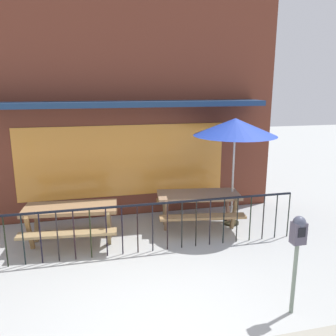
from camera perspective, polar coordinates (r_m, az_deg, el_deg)
name	(u,v)px	position (r m, az deg, el deg)	size (l,w,h in m)	color
ground	(161,323)	(5.09, -1.15, -24.17)	(40.00, 40.00, 0.00)	#A8ABA9
pub_storefront	(121,105)	(8.34, -7.66, 10.27)	(7.53, 1.25, 5.34)	#482716
patio_fence_front	(137,220)	(6.55, -5.06, -8.48)	(6.35, 0.04, 0.97)	black
picnic_table_left	(71,214)	(7.19, -15.68, -7.34)	(1.92, 1.53, 0.79)	#96704A
picnic_table_right	(198,200)	(7.75, 5.02, -5.34)	(1.98, 1.61, 0.79)	#967354
patio_umbrella	(235,128)	(7.65, 10.98, 6.53)	(1.81, 1.81, 2.41)	black
parking_meter_near	(298,239)	(5.01, 20.56, -10.94)	(0.18, 0.17, 1.44)	gray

